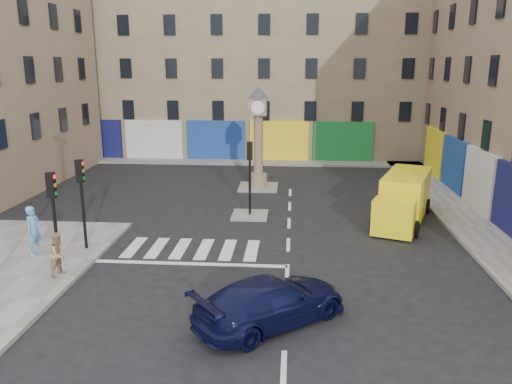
# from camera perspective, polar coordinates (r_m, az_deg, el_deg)

# --- Properties ---
(ground) EXTENTS (120.00, 120.00, 0.00)m
(ground) POSITION_cam_1_polar(r_m,az_deg,el_deg) (17.82, 3.54, -10.53)
(ground) COLOR black
(ground) RESTS_ON ground
(sidewalk_right) EXTENTS (2.60, 30.00, 0.15)m
(sidewalk_right) POSITION_cam_1_polar(r_m,az_deg,el_deg) (28.51, 21.64, -1.75)
(sidewalk_right) COLOR gray
(sidewalk_right) RESTS_ON ground
(sidewalk_far) EXTENTS (32.00, 2.40, 0.15)m
(sidewalk_far) POSITION_cam_1_polar(r_m,az_deg,el_deg) (39.30, -1.80, 3.49)
(sidewalk_far) COLOR gray
(sidewalk_far) RESTS_ON ground
(island_near) EXTENTS (1.80, 1.80, 0.12)m
(island_near) POSITION_cam_1_polar(r_m,az_deg,el_deg) (25.38, -0.70, -2.66)
(island_near) COLOR gray
(island_near) RESTS_ON ground
(island_far) EXTENTS (2.40, 2.40, 0.12)m
(island_far) POSITION_cam_1_polar(r_m,az_deg,el_deg) (31.14, 0.26, 0.57)
(island_far) COLOR gray
(island_far) RESTS_ON ground
(building_far) EXTENTS (32.00, 10.00, 17.00)m
(building_far) POSITION_cam_1_polar(r_m,az_deg,el_deg) (44.37, -1.07, 15.68)
(building_far) COLOR gray
(building_far) RESTS_ON ground
(traffic_light_left_near) EXTENTS (0.28, 0.22, 3.70)m
(traffic_light_left_near) POSITION_cam_1_polar(r_m,az_deg,el_deg) (19.05, -22.15, -1.54)
(traffic_light_left_near) COLOR black
(traffic_light_left_near) RESTS_ON sidewalk_left
(traffic_light_left_far) EXTENTS (0.28, 0.22, 3.70)m
(traffic_light_left_far) POSITION_cam_1_polar(r_m,az_deg,el_deg) (21.15, -19.33, 0.22)
(traffic_light_left_far) COLOR black
(traffic_light_left_far) RESTS_ON sidewalk_left
(traffic_light_island) EXTENTS (0.28, 0.22, 3.70)m
(traffic_light_island) POSITION_cam_1_polar(r_m,az_deg,el_deg) (24.75, -0.72, 2.95)
(traffic_light_island) COLOR black
(traffic_light_island) RESTS_ON island_near
(clock_pillar) EXTENTS (1.20, 1.20, 6.10)m
(clock_pillar) POSITION_cam_1_polar(r_m,az_deg,el_deg) (30.49, 0.27, 6.94)
(clock_pillar) COLOR #8D745C
(clock_pillar) RESTS_ON island_far
(navy_sedan) EXTENTS (5.01, 4.65, 1.41)m
(navy_sedan) POSITION_cam_1_polar(r_m,az_deg,el_deg) (15.10, 1.76, -12.35)
(navy_sedan) COLOR black
(navy_sedan) RESTS_ON ground
(yellow_van) EXTENTS (3.90, 6.47, 2.26)m
(yellow_van) POSITION_cam_1_polar(r_m,az_deg,el_deg) (25.55, 16.54, -0.67)
(yellow_van) COLOR yellow
(yellow_van) RESTS_ON ground
(pedestrian_blue) EXTENTS (0.61, 0.80, 1.98)m
(pedestrian_blue) POSITION_cam_1_polar(r_m,az_deg,el_deg) (21.59, -24.07, -4.04)
(pedestrian_blue) COLOR #5A97CE
(pedestrian_blue) RESTS_ON sidewalk_left
(pedestrian_tan) EXTENTS (0.82, 0.93, 1.60)m
(pedestrian_tan) POSITION_cam_1_polar(r_m,az_deg,el_deg) (19.21, -21.59, -6.61)
(pedestrian_tan) COLOR #9C8560
(pedestrian_tan) RESTS_ON sidewalk_left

